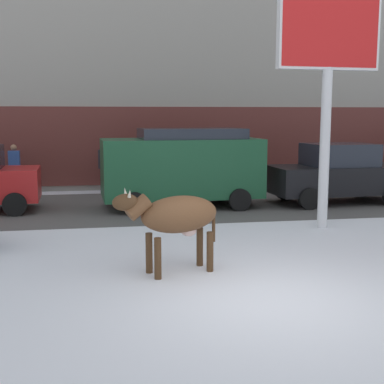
% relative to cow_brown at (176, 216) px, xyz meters
% --- Properties ---
extents(ground_plane, '(120.00, 120.00, 0.00)m').
position_rel_cow_brown_xyz_m(ground_plane, '(1.19, -1.57, -0.99)').
color(ground_plane, white).
extents(road_strip, '(60.00, 5.60, 0.01)m').
position_rel_cow_brown_xyz_m(road_strip, '(1.19, 6.69, -0.99)').
color(road_strip, '#514F4C').
rests_on(road_strip, ground).
extents(building_facade, '(44.00, 6.10, 13.00)m').
position_rel_cow_brown_xyz_m(building_facade, '(1.19, 13.35, 5.49)').
color(building_facade, gray).
rests_on(building_facade, ground).
extents(cow_brown, '(1.93, 0.97, 1.54)m').
position_rel_cow_brown_xyz_m(cow_brown, '(0.00, 0.00, 0.00)').
color(cow_brown, brown).
rests_on(cow_brown, ground).
extents(billboard, '(2.53, 0.38, 5.56)m').
position_rel_cow_brown_xyz_m(billboard, '(4.01, 3.03, 3.32)').
color(billboard, silver).
rests_on(billboard, ground).
extents(car_darkgreen_van, '(4.69, 2.31, 2.32)m').
position_rel_cow_brown_xyz_m(car_darkgreen_van, '(1.09, 6.38, 0.25)').
color(car_darkgreen_van, '#194C2D').
rests_on(car_darkgreen_van, ground).
extents(car_black_sedan, '(4.29, 2.16, 1.84)m').
position_rel_cow_brown_xyz_m(car_black_sedan, '(5.95, 6.31, -0.09)').
color(car_black_sedan, black).
rests_on(car_black_sedan, ground).
extents(pedestrian_near_billboard, '(0.36, 0.24, 1.73)m').
position_rel_cow_brown_xyz_m(pedestrian_near_billboard, '(-1.18, 9.54, -0.11)').
color(pedestrian_near_billboard, '#282833').
rests_on(pedestrian_near_billboard, ground).
extents(pedestrian_by_cars, '(0.36, 0.24, 1.73)m').
position_rel_cow_brown_xyz_m(pedestrian_by_cars, '(-0.37, 9.54, -0.11)').
color(pedestrian_by_cars, '#282833').
rests_on(pedestrian_by_cars, ground).
extents(pedestrian_far_left, '(0.36, 0.24, 1.73)m').
position_rel_cow_brown_xyz_m(pedestrian_far_left, '(-4.13, 9.54, -0.11)').
color(pedestrian_far_left, '#282833').
rests_on(pedestrian_far_left, ground).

